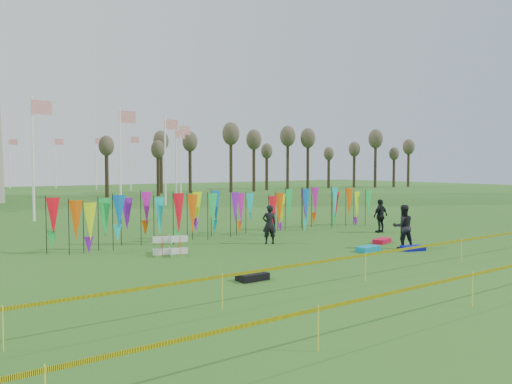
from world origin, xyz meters
TOP-DOWN VIEW (x-y plane):
  - ground at (0.00, 0.00)m, footprint 160.00×160.00m
  - banner_row at (0.28, 7.70)m, footprint 18.64×0.64m
  - caution_tape_near at (-0.22, -2.79)m, footprint 26.00×0.02m
  - caution_tape_far at (-0.22, -6.27)m, footprint 26.00×0.02m
  - tree_line at (32.00, 44.00)m, footprint 53.92×1.92m
  - box_kite at (-4.92, 4.84)m, footprint 0.71×0.71m
  - person_left at (0.01, 4.84)m, footprint 0.78×0.69m
  - person_mid at (3.97, 0.50)m, footprint 1.07×0.95m
  - person_right at (7.17, 4.50)m, footprint 1.06×0.63m
  - kite_bag_turquoise at (2.17, 0.86)m, footprint 1.11×0.64m
  - kite_bag_blue at (3.86, -0.10)m, footprint 1.07×0.78m
  - kite_bag_red at (4.42, 2.03)m, footprint 1.19×0.82m
  - kite_bag_black at (-4.77, -0.66)m, footprint 0.95×0.56m

SIDE VIEW (x-z plane):
  - ground at x=0.00m, z-range 0.00..0.00m
  - kite_bag_red at x=4.42m, z-range 0.00..0.20m
  - kite_bag_blue at x=3.86m, z-range 0.00..0.20m
  - kite_bag_turquoise at x=2.17m, z-range 0.00..0.21m
  - kite_bag_black at x=-4.77m, z-range 0.00..0.22m
  - box_kite at x=-4.92m, z-range 0.00..0.78m
  - caution_tape_near at x=-0.22m, z-range 0.33..1.23m
  - caution_tape_far at x=-0.22m, z-range 0.33..1.23m
  - person_left at x=0.01m, z-range 0.00..1.78m
  - person_right at x=7.17m, z-range 0.00..1.79m
  - person_mid at x=3.97m, z-range 0.00..1.88m
  - banner_row at x=0.28m, z-range 0.23..2.45m
  - tree_line at x=32.00m, z-range 2.25..10.09m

